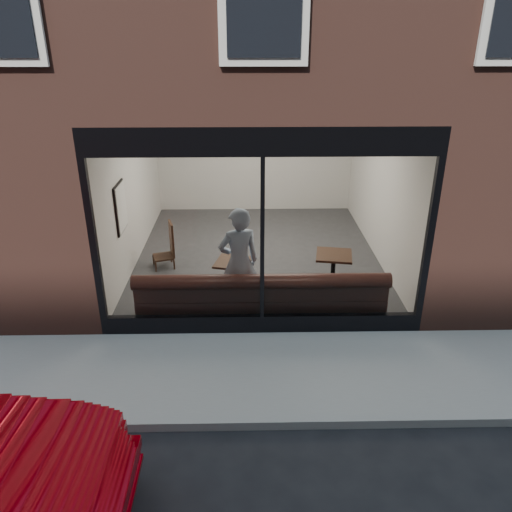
{
  "coord_description": "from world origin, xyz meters",
  "views": [
    {
      "loc": [
        -0.23,
        -4.66,
        4.34
      ],
      "look_at": [
        -0.08,
        2.4,
        1.16
      ],
      "focal_mm": 35.0,
      "sensor_mm": 36.0,
      "label": 1
    }
  ],
  "objects_px": {
    "cafe_table_left": "(233,262)",
    "person": "(239,262)",
    "banquette": "(261,307)",
    "cafe_chair_left": "(163,257)",
    "cafe_table_right": "(334,255)"
  },
  "relations": [
    {
      "from": "person",
      "to": "cafe_chair_left",
      "type": "relative_size",
      "value": 4.9
    },
    {
      "from": "cafe_table_left",
      "to": "person",
      "type": "bearing_deg",
      "value": -74.46
    },
    {
      "from": "cafe_chair_left",
      "to": "person",
      "type": "bearing_deg",
      "value": 114.34
    },
    {
      "from": "banquette",
      "to": "cafe_table_right",
      "type": "distance_m",
      "value": 1.67
    },
    {
      "from": "banquette",
      "to": "cafe_chair_left",
      "type": "height_order",
      "value": "banquette"
    },
    {
      "from": "cafe_table_left",
      "to": "cafe_table_right",
      "type": "bearing_deg",
      "value": 8.33
    },
    {
      "from": "cafe_table_right",
      "to": "cafe_chair_left",
      "type": "distance_m",
      "value": 3.43
    },
    {
      "from": "person",
      "to": "cafe_chair_left",
      "type": "xyz_separation_m",
      "value": [
        -1.54,
        1.76,
        -0.69
      ]
    },
    {
      "from": "person",
      "to": "cafe_table_left",
      "type": "bearing_deg",
      "value": -91.77
    },
    {
      "from": "person",
      "to": "cafe_table_right",
      "type": "relative_size",
      "value": 3.0
    },
    {
      "from": "banquette",
      "to": "person",
      "type": "bearing_deg",
      "value": 147.33
    },
    {
      "from": "person",
      "to": "cafe_table_right",
      "type": "distance_m",
      "value": 1.81
    },
    {
      "from": "cafe_table_left",
      "to": "cafe_table_right",
      "type": "height_order",
      "value": "cafe_table_right"
    },
    {
      "from": "person",
      "to": "cafe_table_left",
      "type": "xyz_separation_m",
      "value": [
        -0.11,
        0.39,
        -0.19
      ]
    },
    {
      "from": "banquette",
      "to": "cafe_table_right",
      "type": "xyz_separation_m",
      "value": [
        1.31,
        0.88,
        0.52
      ]
    }
  ]
}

